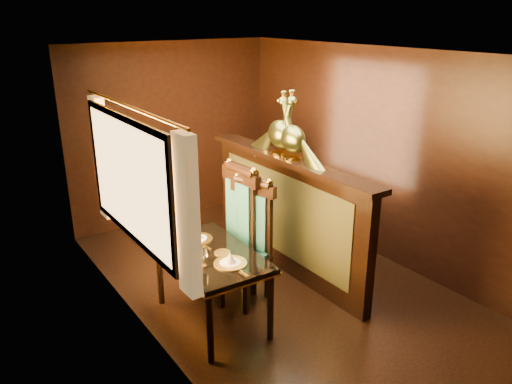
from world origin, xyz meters
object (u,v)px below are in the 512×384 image
at_px(peacock_right, 281,122).
at_px(chair_left, 249,236).
at_px(peacock_left, 293,127).
at_px(dining_table, 210,259).
at_px(chair_right, 235,227).

bearing_deg(peacock_right, chair_left, -151.31).
relative_size(peacock_left, peacock_right, 0.96).
height_order(dining_table, peacock_right, peacock_right).
distance_m(chair_right, peacock_right, 1.25).
distance_m(chair_left, peacock_left, 1.24).
relative_size(chair_left, peacock_right, 1.79).
xyz_separation_m(dining_table, peacock_right, (1.24, 0.55, 1.06)).
bearing_deg(chair_left, dining_table, 177.72).
bearing_deg(dining_table, peacock_left, 17.71).
distance_m(chair_left, chair_right, 0.19).
bearing_deg(peacock_left, peacock_right, 90.00).
bearing_deg(dining_table, chair_left, 20.39).
height_order(chair_right, peacock_left, peacock_left).
bearing_deg(peacock_left, chair_left, -166.99).
bearing_deg(chair_right, peacock_right, 11.00).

